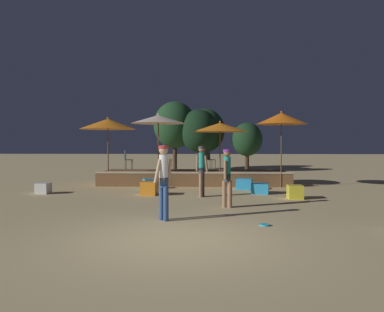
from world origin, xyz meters
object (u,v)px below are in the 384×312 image
at_px(cube_seat_4, 244,184).
at_px(person_0, 202,168).
at_px(cube_seat_0, 149,188).
at_px(bistro_chair_0, 209,158).
at_px(cube_seat_1, 150,184).
at_px(cube_seat_2, 260,188).
at_px(background_tree_3, 175,125).
at_px(frisbee_disc, 265,225).
at_px(background_tree_0, 205,131).
at_px(patio_umbrella_0, 158,119).
at_px(background_tree_2, 247,140).
at_px(person_1, 227,175).
at_px(person_3, 164,177).
at_px(cube_seat_3, 295,192).
at_px(patio_umbrella_3, 108,124).
at_px(background_tree_1, 199,131).
at_px(cube_seat_5, 43,188).
at_px(patio_umbrella_1, 281,119).
at_px(bistro_chair_1, 127,158).
at_px(patio_umbrella_2, 220,127).

height_order(cube_seat_4, person_0, person_0).
bearing_deg(cube_seat_0, bistro_chair_0, 63.16).
xyz_separation_m(cube_seat_1, cube_seat_2, (4.37, -1.30, -0.02)).
xyz_separation_m(person_0, background_tree_3, (-2.00, 12.82, 2.14)).
distance_m(frisbee_disc, background_tree_0, 19.73).
relative_size(patio_umbrella_0, background_tree_2, 0.97).
relative_size(person_1, person_3, 0.93).
distance_m(cube_seat_3, person_3, 5.58).
relative_size(patio_umbrella_3, cube_seat_4, 4.10).
height_order(person_1, background_tree_3, background_tree_3).
height_order(patio_umbrella_3, background_tree_3, background_tree_3).
xyz_separation_m(person_3, background_tree_0, (0.96, 18.99, 1.79)).
bearing_deg(background_tree_1, background_tree_3, 162.82).
relative_size(patio_umbrella_0, cube_seat_5, 6.47).
bearing_deg(patio_umbrella_0, cube_seat_0, -89.98).
xyz_separation_m(cube_seat_0, background_tree_0, (1.99, 14.51, 2.60)).
bearing_deg(cube_seat_4, patio_umbrella_0, 167.33).
distance_m(cube_seat_2, person_3, 5.97).
height_order(cube_seat_4, frisbee_disc, cube_seat_4).
bearing_deg(bistro_chair_0, background_tree_3, 49.16).
bearing_deg(cube_seat_0, person_3, -77.02).
relative_size(patio_umbrella_1, bistro_chair_1, 3.63).
bearing_deg(background_tree_0, patio_umbrella_3, -110.09).
distance_m(person_3, bistro_chair_1, 8.92).
xyz_separation_m(cube_seat_2, bistro_chair_1, (-5.77, 3.44, 1.01)).
relative_size(patio_umbrella_3, person_1, 1.78).
xyz_separation_m(patio_umbrella_1, bistro_chair_0, (-3.05, 1.82, -1.74)).
relative_size(cube_seat_4, background_tree_3, 0.15).
xyz_separation_m(person_1, background_tree_0, (-0.69, 17.08, 1.89)).
bearing_deg(cube_seat_2, patio_umbrella_0, 153.14).
height_order(cube_seat_3, person_0, person_0).
xyz_separation_m(cube_seat_1, person_1, (2.95, -4.44, 0.75)).
bearing_deg(person_3, patio_umbrella_3, -18.21).
xyz_separation_m(background_tree_0, background_tree_2, (2.84, -2.83, -0.70)).
height_order(cube_seat_2, person_3, person_3).
distance_m(background_tree_0, background_tree_3, 2.94).
distance_m(background_tree_0, background_tree_2, 4.07).
height_order(cube_seat_3, bistro_chair_1, bistro_chair_1).
xyz_separation_m(background_tree_0, background_tree_3, (-2.08, -2.06, 0.32)).
bearing_deg(person_0, patio_umbrella_2, 8.87).
distance_m(bistro_chair_1, background_tree_1, 8.70).
relative_size(cube_seat_0, background_tree_0, 0.14).
distance_m(cube_seat_3, person_1, 3.11).
relative_size(cube_seat_3, bistro_chair_0, 0.55).
distance_m(cube_seat_3, bistro_chair_1, 8.32).
bearing_deg(person_3, background_tree_1, -44.32).
height_order(cube_seat_5, person_0, person_0).
xyz_separation_m(frisbee_disc, background_tree_1, (-1.81, 16.90, 2.72)).
bearing_deg(background_tree_3, cube_seat_3, -68.57).
xyz_separation_m(cube_seat_5, frisbee_disc, (7.44, -5.22, -0.18)).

